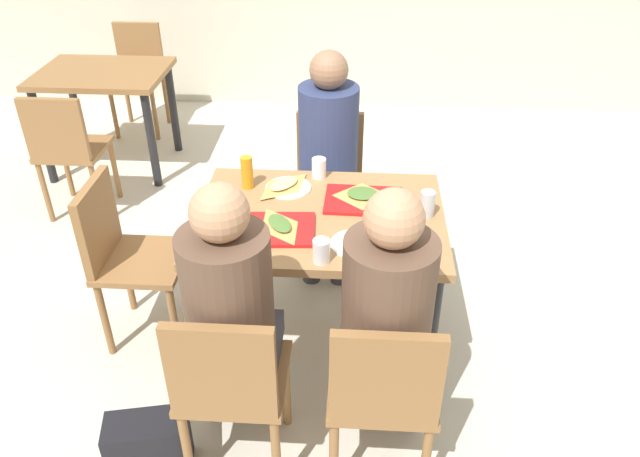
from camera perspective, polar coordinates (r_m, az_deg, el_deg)
ground_plane at (r=3.25m, az=0.00°, el=-10.10°), size 10.00×10.00×0.02m
main_table at (r=2.84m, az=0.00°, el=-0.44°), size 1.11×0.83×0.75m
chair_near_left at (r=2.36m, az=-8.27°, el=-13.80°), size 0.40×0.40×0.86m
chair_near_right at (r=2.32m, az=5.79°, el=-14.52°), size 0.40×0.40×0.86m
chair_far_side at (r=3.59m, az=0.82°, el=4.78°), size 0.40×0.40×0.86m
chair_left_end at (r=3.11m, az=-17.56°, el=-1.90°), size 0.40×0.40×0.86m
person_in_red at (r=2.29m, az=-8.11°, el=-7.02°), size 0.32×0.42×1.27m
person_in_brown_jacket at (r=2.25m, az=6.07°, el=-7.64°), size 0.32×0.42×1.27m
person_far_side at (r=3.36m, az=0.73°, el=7.34°), size 0.32×0.42×1.27m
tray_red_near at (r=2.68m, az=-4.37°, el=-0.07°), size 0.37×0.28×0.02m
tray_red_far at (r=2.88m, az=4.03°, el=2.58°), size 0.37×0.27×0.02m
paper_plate_center at (r=2.99m, az=-2.92°, el=3.75°), size 0.22×0.22×0.01m
paper_plate_near_edge at (r=2.59m, az=3.37°, el=-1.43°), size 0.22×0.22×0.01m
pizza_slice_a at (r=2.68m, az=-3.72°, el=0.38°), size 0.21×0.26×0.02m
pizza_slice_b at (r=2.90m, az=3.90°, el=3.14°), size 0.20×0.18×0.02m
pizza_slice_c at (r=2.99m, az=-3.33°, el=4.02°), size 0.24×0.27×0.02m
plastic_cup_a at (r=3.07m, az=-0.10°, el=5.56°), size 0.07×0.07×0.10m
plastic_cup_b at (r=2.47m, az=0.12°, el=-2.07°), size 0.07×0.07×0.10m
soda_can at (r=2.79m, az=9.80°, el=2.22°), size 0.07×0.07×0.12m
condiment_bottle at (r=2.98m, az=-6.70°, el=5.12°), size 0.06×0.06×0.16m
foil_bundle at (r=2.81m, az=-9.72°, el=2.24°), size 0.10×0.10×0.10m
handbag at (r=2.71m, az=-15.37°, el=-18.68°), size 0.35×0.22×0.28m
background_table at (r=4.84m, az=-19.15°, el=12.07°), size 0.90×0.70×0.75m
background_chair_near at (r=4.26m, az=-22.20°, el=6.98°), size 0.40×0.40×0.86m
background_chair_far at (r=5.52m, az=-16.31°, el=13.84°), size 0.40×0.40×0.86m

